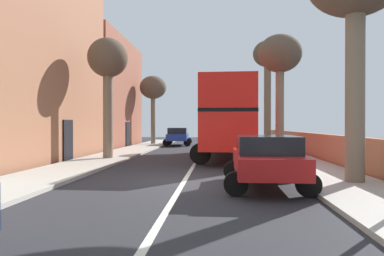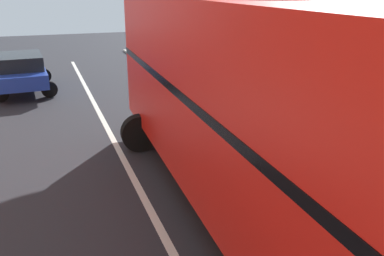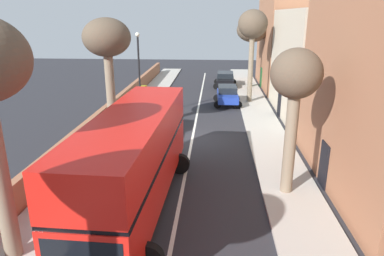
{
  "view_description": "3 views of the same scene",
  "coord_description": "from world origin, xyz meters",
  "px_view_note": "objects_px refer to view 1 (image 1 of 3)",
  "views": [
    {
      "loc": [
        1.1,
        -11.62,
        1.84
      ],
      "look_at": [
        -0.04,
        4.1,
        1.71
      ],
      "focal_mm": 33.59,
      "sensor_mm": 36.0,
      "label": 1
    },
    {
      "loc": [
        -1.7,
        2.07,
        4.25
      ],
      "look_at": [
        1.23,
        10.04,
        1.29
      ],
      "focal_mm": 38.45,
      "sensor_mm": 36.0,
      "label": 2
    },
    {
      "loc": [
        -1.41,
        21.17,
        7.63
      ],
      "look_at": [
        -0.27,
        4.28,
        2.15
      ],
      "focal_mm": 32.77,
      "sensor_mm": 36.0,
      "label": 3
    }
  ],
  "objects_px": {
    "street_tree_right_1": "(280,58)",
    "street_tree_right_3": "(268,62)",
    "double_decker_bus": "(229,116)",
    "street_tree_left_6": "(153,89)",
    "street_tree_left_4": "(108,64)",
    "parked_car_red_right_3": "(266,158)",
    "parked_car_blue_left_1": "(178,135)"
  },
  "relations": [
    {
      "from": "street_tree_right_1",
      "to": "street_tree_left_6",
      "type": "distance_m",
      "value": 13.63
    },
    {
      "from": "parked_car_red_right_3",
      "to": "street_tree_left_6",
      "type": "height_order",
      "value": "street_tree_left_6"
    },
    {
      "from": "street_tree_right_3",
      "to": "parked_car_red_right_3",
      "type": "bearing_deg",
      "value": -97.85
    },
    {
      "from": "double_decker_bus",
      "to": "street_tree_left_6",
      "type": "relative_size",
      "value": 1.71
    },
    {
      "from": "double_decker_bus",
      "to": "street_tree_left_6",
      "type": "bearing_deg",
      "value": 117.77
    },
    {
      "from": "parked_car_red_right_3",
      "to": "street_tree_left_4",
      "type": "distance_m",
      "value": 11.43
    },
    {
      "from": "street_tree_left_4",
      "to": "street_tree_left_6",
      "type": "distance_m",
      "value": 14.3
    },
    {
      "from": "double_decker_bus",
      "to": "parked_car_red_right_3",
      "type": "distance_m",
      "value": 9.82
    },
    {
      "from": "parked_car_red_right_3",
      "to": "street_tree_right_1",
      "type": "xyz_separation_m",
      "value": [
        2.58,
        12.94,
        5.29
      ]
    },
    {
      "from": "street_tree_right_3",
      "to": "street_tree_left_6",
      "type": "height_order",
      "value": "street_tree_right_3"
    },
    {
      "from": "parked_car_blue_left_1",
      "to": "street_tree_left_6",
      "type": "height_order",
      "value": "street_tree_left_6"
    },
    {
      "from": "parked_car_blue_left_1",
      "to": "street_tree_right_1",
      "type": "bearing_deg",
      "value": -48.09
    },
    {
      "from": "street_tree_right_3",
      "to": "street_tree_right_1",
      "type": "bearing_deg",
      "value": -91.16
    },
    {
      "from": "street_tree_left_4",
      "to": "street_tree_right_1",
      "type": "bearing_deg",
      "value": 27.43
    },
    {
      "from": "parked_car_blue_left_1",
      "to": "street_tree_right_3",
      "type": "distance_m",
      "value": 10.04
    },
    {
      "from": "double_decker_bus",
      "to": "street_tree_right_3",
      "type": "distance_m",
      "value": 11.67
    },
    {
      "from": "parked_car_blue_left_1",
      "to": "street_tree_right_1",
      "type": "xyz_separation_m",
      "value": [
        7.58,
        -8.44,
        5.26
      ]
    },
    {
      "from": "parked_car_blue_left_1",
      "to": "street_tree_left_4",
      "type": "height_order",
      "value": "street_tree_left_4"
    },
    {
      "from": "parked_car_blue_left_1",
      "to": "street_tree_left_6",
      "type": "distance_m",
      "value": 4.92
    },
    {
      "from": "double_decker_bus",
      "to": "street_tree_right_3",
      "type": "height_order",
      "value": "street_tree_right_3"
    },
    {
      "from": "parked_car_blue_left_1",
      "to": "parked_car_red_right_3",
      "type": "relative_size",
      "value": 1.07
    },
    {
      "from": "street_tree_right_3",
      "to": "street_tree_left_6",
      "type": "bearing_deg",
      "value": 166.37
    },
    {
      "from": "street_tree_right_3",
      "to": "street_tree_left_6",
      "type": "relative_size",
      "value": 1.4
    },
    {
      "from": "parked_car_red_right_3",
      "to": "street_tree_right_1",
      "type": "relative_size",
      "value": 0.57
    },
    {
      "from": "street_tree_right_1",
      "to": "street_tree_right_3",
      "type": "height_order",
      "value": "street_tree_right_3"
    },
    {
      "from": "street_tree_right_1",
      "to": "double_decker_bus",
      "type": "bearing_deg",
      "value": -136.0
    },
    {
      "from": "street_tree_right_3",
      "to": "street_tree_left_4",
      "type": "height_order",
      "value": "street_tree_right_3"
    },
    {
      "from": "double_decker_bus",
      "to": "street_tree_right_1",
      "type": "distance_m",
      "value": 6.06
    },
    {
      "from": "double_decker_bus",
      "to": "street_tree_right_1",
      "type": "xyz_separation_m",
      "value": [
        3.38,
        3.27,
        3.82
      ]
    },
    {
      "from": "parked_car_red_right_3",
      "to": "street_tree_right_1",
      "type": "distance_m",
      "value": 14.22
    },
    {
      "from": "parked_car_blue_left_1",
      "to": "parked_car_red_right_3",
      "type": "height_order",
      "value": "parked_car_blue_left_1"
    },
    {
      "from": "street_tree_right_1",
      "to": "street_tree_right_3",
      "type": "bearing_deg",
      "value": 88.84
    }
  ]
}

